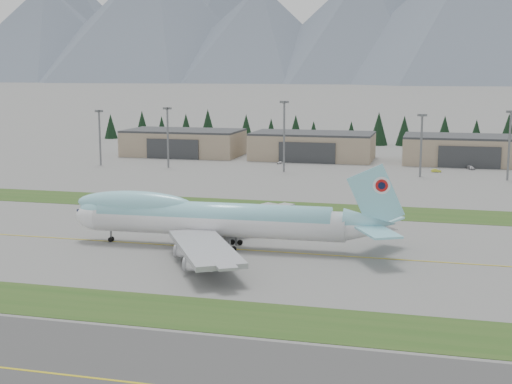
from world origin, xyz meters
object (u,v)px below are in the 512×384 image
(service_vehicle_a, at_px, (280,164))
(hangar_left, at_px, (184,142))
(hangar_right, at_px, (468,150))
(hangar_center, at_px, (313,146))
(boeing_747_freighter, at_px, (214,218))
(service_vehicle_b, at_px, (436,172))
(service_vehicle_c, at_px, (471,169))

(service_vehicle_a, bearing_deg, hangar_left, 171.66)
(hangar_left, xyz_separation_m, hangar_right, (115.00, 0.00, 0.00))
(hangar_center, height_order, service_vehicle_a, hangar_center)
(boeing_747_freighter, height_order, hangar_left, boeing_747_freighter)
(hangar_right, distance_m, service_vehicle_a, 72.15)
(hangar_center, distance_m, service_vehicle_a, 21.05)
(service_vehicle_a, height_order, service_vehicle_b, service_vehicle_b)
(hangar_center, distance_m, service_vehicle_b, 55.66)
(service_vehicle_c, bearing_deg, hangar_left, 154.54)
(service_vehicle_c, bearing_deg, service_vehicle_b, -156.28)
(hangar_center, relative_size, service_vehicle_b, 13.64)
(hangar_left, relative_size, service_vehicle_c, 10.89)
(boeing_747_freighter, height_order, service_vehicle_a, boeing_747_freighter)
(boeing_747_freighter, relative_size, hangar_left, 1.40)
(hangar_left, bearing_deg, service_vehicle_c, -7.98)
(boeing_747_freighter, xyz_separation_m, hangar_center, (-5.74, 149.13, -0.49))
(hangar_right, bearing_deg, service_vehicle_a, -165.60)
(boeing_747_freighter, relative_size, service_vehicle_c, 15.29)
(service_vehicle_a, distance_m, service_vehicle_c, 70.28)
(hangar_right, xyz_separation_m, service_vehicle_c, (0.57, -16.21, -5.39))
(hangar_right, distance_m, service_vehicle_c, 17.09)
(service_vehicle_a, bearing_deg, hangar_right, 27.60)
(hangar_center, xyz_separation_m, hangar_right, (60.00, 0.00, 0.00))
(boeing_747_freighter, xyz_separation_m, service_vehicle_c, (54.83, 132.92, -5.88))
(hangar_right, bearing_deg, boeing_747_freighter, -109.99)
(hangar_center, height_order, hangar_right, same)
(hangar_left, bearing_deg, hangar_center, 0.00)
(hangar_left, distance_m, service_vehicle_b, 107.04)
(service_vehicle_b, bearing_deg, hangar_left, 70.92)
(boeing_747_freighter, xyz_separation_m, service_vehicle_b, (42.75, 122.35, -5.88))
(hangar_right, relative_size, service_vehicle_c, 10.89)
(hangar_right, height_order, service_vehicle_b, hangar_right)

